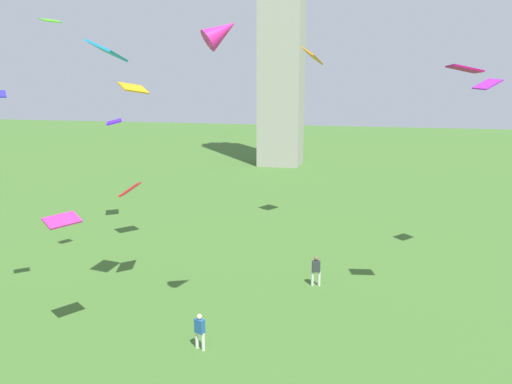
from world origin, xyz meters
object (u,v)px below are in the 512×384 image
object	(u,v)px
kite_flying_4	(114,122)
kite_flying_5	(312,56)
kite_flying_2	(62,220)
kite_flying_8	(488,84)
kite_flying_7	(221,32)
kite_flying_10	(51,21)
person_1	(200,329)
person_2	(316,269)
kite_flying_6	(465,69)
kite_flying_3	(107,51)
kite_flying_9	(130,189)
kite_flying_0	(133,88)

from	to	relation	value
kite_flying_4	kite_flying_5	distance (m)	15.05
kite_flying_2	kite_flying_8	xyz separation A→B (m)	(18.19, 13.16, 5.36)
kite_flying_7	kite_flying_10	size ratio (longest dim) A/B	1.69
kite_flying_4	kite_flying_8	xyz separation A→B (m)	(24.48, -2.49, 2.71)
person_1	kite_flying_8	size ratio (longest dim) A/B	0.95
kite_flying_2	kite_flying_5	size ratio (longest dim) A/B	0.77
person_2	kite_flying_4	bearing A→B (deg)	-38.67
kite_flying_6	kite_flying_8	size ratio (longest dim) A/B	0.90
kite_flying_3	kite_flying_8	distance (m)	20.20
kite_flying_3	kite_flying_6	size ratio (longest dim) A/B	1.17
person_2	kite_flying_6	size ratio (longest dim) A/B	1.11
person_1	kite_flying_6	bearing A→B (deg)	49.51
kite_flying_9	kite_flying_0	bearing A→B (deg)	-177.34
person_1	person_2	xyz separation A→B (m)	(3.88, 7.48, 0.05)
kite_flying_9	kite_flying_2	bearing A→B (deg)	-19.30
kite_flying_0	kite_flying_8	size ratio (longest dim) A/B	1.18
kite_flying_2	kite_flying_6	world-z (taller)	kite_flying_6
kite_flying_3	kite_flying_5	bearing A→B (deg)	-27.70
kite_flying_5	kite_flying_8	world-z (taller)	kite_flying_5
person_2	kite_flying_0	distance (m)	15.03
kite_flying_2	kite_flying_3	size ratio (longest dim) A/B	0.91
person_1	kite_flying_10	world-z (taller)	kite_flying_10
kite_flying_3	kite_flying_9	xyz separation A→B (m)	(-1.01, 3.16, -6.73)
kite_flying_3	kite_flying_6	xyz separation A→B (m)	(14.68, 2.90, -0.75)
kite_flying_2	kite_flying_4	xyz separation A→B (m)	(-6.29, 15.65, 2.65)
kite_flying_2	kite_flying_7	distance (m)	9.83
kite_flying_4	kite_flying_5	xyz separation A→B (m)	(14.08, 2.65, 4.62)
kite_flying_0	kite_flying_5	world-z (taller)	kite_flying_5
kite_flying_7	person_2	bearing A→B (deg)	-55.52
kite_flying_3	kite_flying_7	bearing A→B (deg)	-108.73
person_1	kite_flying_4	distance (m)	20.62
kite_flying_2	kite_flying_7	xyz separation A→B (m)	(6.50, 1.24, 7.27)
kite_flying_8	kite_flying_9	bearing A→B (deg)	-16.65
kite_flying_6	kite_flying_4	bearing A→B (deg)	-39.55
person_2	kite_flying_9	xyz separation A→B (m)	(-9.55, -2.03, 4.33)
kite_flying_3	kite_flying_2	bearing A→B (deg)	155.35
person_1	kite_flying_8	distance (m)	20.38
kite_flying_6	kite_flying_9	distance (m)	16.79
kite_flying_3	kite_flying_10	xyz separation A→B (m)	(-4.55, 2.78, 1.66)
kite_flying_7	kite_flying_9	world-z (taller)	kite_flying_7
kite_flying_10	person_1	bearing A→B (deg)	86.60
kite_flying_3	kite_flying_4	size ratio (longest dim) A/B	0.94
kite_flying_6	kite_flying_2	bearing A→B (deg)	4.66
kite_flying_5	kite_flying_6	xyz separation A→B (m)	(7.88, -12.74, -1.26)
person_1	kite_flying_8	xyz separation A→B (m)	(12.54, 12.78, 9.72)
kite_flying_4	person_1	bearing A→B (deg)	9.38
kite_flying_3	person_1	bearing A→B (deg)	-120.31
kite_flying_3	kite_flying_8	bearing A→B (deg)	-62.80
person_2	kite_flying_4	size ratio (longest dim) A/B	0.89
kite_flying_0	kite_flying_5	bearing A→B (deg)	-16.52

